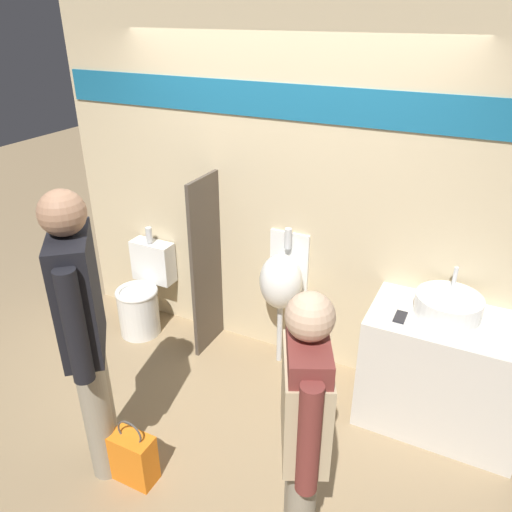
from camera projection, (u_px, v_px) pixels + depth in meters
name	position (u px, v px, depth m)	size (l,w,h in m)	color
ground_plane	(246.00, 385.00, 3.88)	(16.00, 16.00, 0.00)	#997F5B
display_wall	(281.00, 196.00, 3.75)	(3.85, 0.07, 2.70)	beige
sink_counter	(442.00, 373.00, 3.37)	(1.03, 0.60, 0.85)	silver
sink_basin	(448.00, 305.00, 3.21)	(0.42, 0.42, 0.27)	white
cell_phone	(400.00, 317.00, 3.20)	(0.07, 0.14, 0.01)	#232328
divider_near_counter	(206.00, 266.00, 4.04)	(0.03, 0.43, 1.50)	#4C4238
urinal_near_counter	(282.00, 281.00, 3.84)	(0.34, 0.32, 1.14)	silver
toilet	(143.00, 296.00, 4.43)	(0.39, 0.53, 0.93)	white
person_in_vest	(304.00, 420.00, 2.29)	(0.36, 0.52, 1.61)	gray
person_with_lanyard	(84.00, 330.00, 2.80)	(0.46, 0.52, 1.84)	gray
shopping_bag	(133.00, 457.00, 3.04)	(0.27, 0.15, 0.47)	orange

